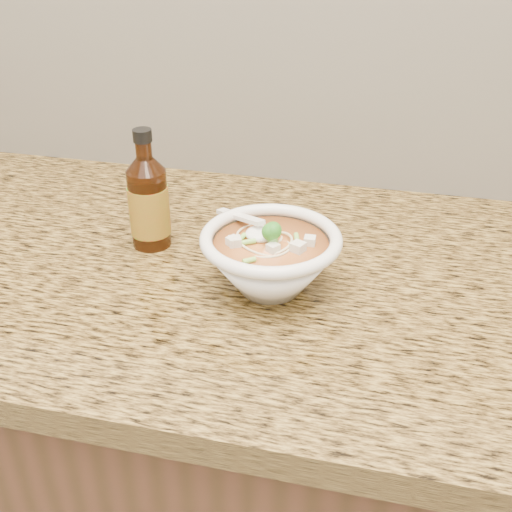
# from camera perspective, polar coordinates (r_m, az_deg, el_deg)

# --- Properties ---
(cabinet) EXTENTS (4.00, 0.65, 0.86)m
(cabinet) POSITION_cam_1_polar(r_m,az_deg,el_deg) (1.24, 1.64, -19.84)
(cabinet) COLOR #362210
(cabinet) RESTS_ON ground
(counter_slab) EXTENTS (4.00, 0.68, 0.04)m
(counter_slab) POSITION_cam_1_polar(r_m,az_deg,el_deg) (0.93, 2.05, -1.97)
(counter_slab) COLOR olive
(counter_slab) RESTS_ON cabinet
(soup_bowl) EXTENTS (0.19, 0.19, 0.10)m
(soup_bowl) POSITION_cam_1_polar(r_m,az_deg,el_deg) (0.85, 1.30, -0.43)
(soup_bowl) COLOR white
(soup_bowl) RESTS_ON counter_slab
(hot_sauce_bottle) EXTENTS (0.07, 0.07, 0.18)m
(hot_sauce_bottle) POSITION_cam_1_polar(r_m,az_deg,el_deg) (0.96, -9.52, 4.65)
(hot_sauce_bottle) COLOR #3B1908
(hot_sauce_bottle) RESTS_ON counter_slab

